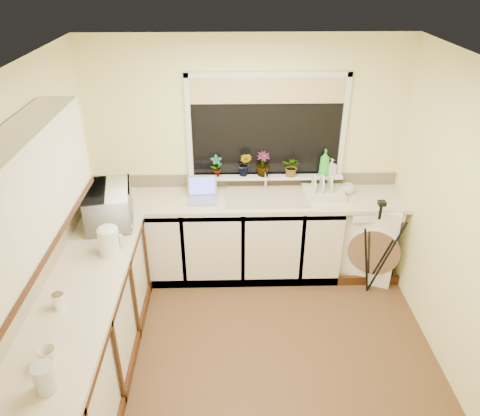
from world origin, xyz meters
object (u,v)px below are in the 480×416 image
microwave (109,205)px  soap_bottle_clear (331,167)px  glass_jug (44,378)px  washing_machine (366,234)px  tripod (374,248)px  laptop (202,194)px  cup_back (348,189)px  plant_a (217,166)px  plant_c (263,164)px  soap_bottle_green (325,163)px  cup_left (48,356)px  dish_rack (323,193)px  plant_d (292,167)px  steel_jar (59,301)px  plant_b (245,164)px  kettle (109,242)px

microwave → soap_bottle_clear: (2.16, 0.63, 0.08)m
glass_jug → soap_bottle_clear: soap_bottle_clear is taller
washing_machine → tripod: (-0.03, -0.40, 0.09)m
laptop → cup_back: (1.49, 0.08, -0.01)m
plant_a → soap_bottle_clear: bearing=0.0°
laptop → plant_c: (0.62, 0.22, 0.22)m
tripod → soap_bottle_green: soap_bottle_green is taller
plant_c → cup_left: (-1.46, -2.32, -0.22)m
dish_rack → plant_d: 0.41m
plant_a → glass_jug: bearing=-110.2°
steel_jar → cup_back: bearing=34.8°
soap_bottle_green → cup_back: 0.36m
plant_a → cup_left: size_ratio=2.05×
microwave → plant_a: plant_a is taller
steel_jar → soap_bottle_clear: soap_bottle_clear is taller
plant_b → soap_bottle_green: soap_bottle_green is taller
plant_d → washing_machine: bearing=-12.6°
glass_jug → plant_a: (0.92, 2.51, 0.18)m
plant_d → steel_jar: bearing=-135.8°
washing_machine → kettle: size_ratio=3.87×
tripod → microwave: microwave is taller
plant_c → plant_d: size_ratio=1.19×
steel_jar → soap_bottle_green: (2.18, 1.81, 0.23)m
laptop → plant_a: size_ratio=1.30×
kettle → cup_left: bearing=-95.9°
laptop → cup_left: size_ratio=2.66×
soap_bottle_green → glass_jug: bearing=-129.0°
dish_rack → cup_back: bearing=10.9°
kettle → dish_rack: 2.19m
washing_machine → plant_a: bearing=-167.6°
plant_a → soap_bottle_clear: 1.19m
kettle → steel_jar: bearing=-107.9°
laptop → soap_bottle_green: soap_bottle_green is taller
kettle → tripod: size_ratio=0.22×
laptop → washing_machine: bearing=-1.1°
washing_machine → cup_back: (-0.24, 0.07, 0.51)m
kettle → cup_back: (2.21, 1.03, -0.06)m
cup_left → soap_bottle_green: bearing=47.9°
plant_d → tripod: bearing=-36.9°
washing_machine → cup_left: 3.36m
kettle → plant_a: plant_a is taller
steel_jar → soap_bottle_clear: bearing=38.8°
microwave → plant_a: size_ratio=2.57×
plant_b → soap_bottle_clear: 0.90m
cup_left → washing_machine: bearing=39.5°
plant_c → cup_back: (0.87, -0.14, -0.23)m
glass_jug → plant_b: size_ratio=0.70×
washing_machine → plant_d: bearing=-173.1°
kettle → soap_bottle_clear: bearing=29.5°
plant_d → microwave: bearing=-160.7°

